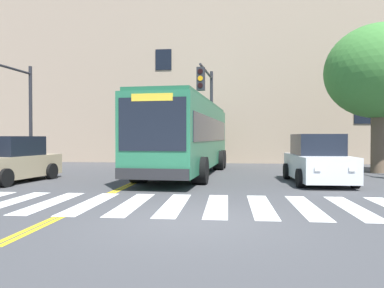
{
  "coord_description": "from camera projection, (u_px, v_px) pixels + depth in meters",
  "views": [
    {
      "loc": [
        0.85,
        -7.68,
        1.74
      ],
      "look_at": [
        -0.98,
        8.85,
        1.45
      ],
      "focal_mm": 35.0,
      "sensor_mm": 36.0,
      "label": 1
    }
  ],
  "objects": [
    {
      "name": "lane_line_yellow_inner",
      "position": [
        172.0,
        165.0,
        23.84
      ],
      "size": [
        0.12,
        36.0,
        0.01
      ],
      "primitive_type": "cube",
      "color": "gold",
      "rests_on": "ground"
    },
    {
      "name": "crosswalk",
      "position": [
        195.0,
        205.0,
        9.61
      ],
      "size": [
        12.82,
        3.57,
        0.01
      ],
      "color": "white",
      "rests_on": "ground"
    },
    {
      "name": "car_tan_near_lane",
      "position": [
        10.0,
        161.0,
        14.57
      ],
      "size": [
        2.49,
        4.49,
        1.79
      ],
      "color": "tan",
      "rests_on": "ground"
    },
    {
      "name": "street_tree_curbside_large",
      "position": [
        379.0,
        72.0,
        18.36
      ],
      "size": [
        7.04,
        6.93,
        7.32
      ],
      "color": "brown",
      "rests_on": "ground"
    },
    {
      "name": "ground_plane",
      "position": [
        192.0,
        221.0,
        7.75
      ],
      "size": [
        120.0,
        120.0,
        0.0
      ],
      "primitive_type": "plane",
      "color": "#424244"
    },
    {
      "name": "building_facade",
      "position": [
        175.0,
        77.0,
        30.39
      ],
      "size": [
        32.7,
        9.94,
        13.32
      ],
      "color": "tan",
      "rests_on": "ground"
    },
    {
      "name": "lane_line_yellow_outer",
      "position": [
        175.0,
        165.0,
        23.83
      ],
      "size": [
        0.12,
        36.0,
        0.01
      ],
      "primitive_type": "cube",
      "color": "gold",
      "rests_on": "ground"
    },
    {
      "name": "traffic_light_far_corner",
      "position": [
        7.0,
        96.0,
        16.18
      ],
      "size": [
        0.47,
        4.17,
        5.15
      ],
      "color": "#28282D",
      "rests_on": "ground"
    },
    {
      "name": "car_white_far_lane",
      "position": [
        317.0,
        161.0,
        14.25
      ],
      "size": [
        2.19,
        4.33,
        1.87
      ],
      "color": "white",
      "rests_on": "ground"
    },
    {
      "name": "city_bus",
      "position": [
        187.0,
        135.0,
        17.68
      ],
      "size": [
        3.5,
        11.98,
        3.41
      ],
      "color": "#28704C",
      "rests_on": "ground"
    },
    {
      "name": "car_red_behind_bus",
      "position": [
        182.0,
        151.0,
        27.01
      ],
      "size": [
        2.19,
        4.41,
        1.72
      ],
      "color": "#AD1E1E",
      "rests_on": "ground"
    },
    {
      "name": "traffic_light_overhead",
      "position": [
        207.0,
        100.0,
        18.12
      ],
      "size": [
        0.51,
        3.84,
        5.22
      ],
      "color": "#28282D",
      "rests_on": "ground"
    }
  ]
}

